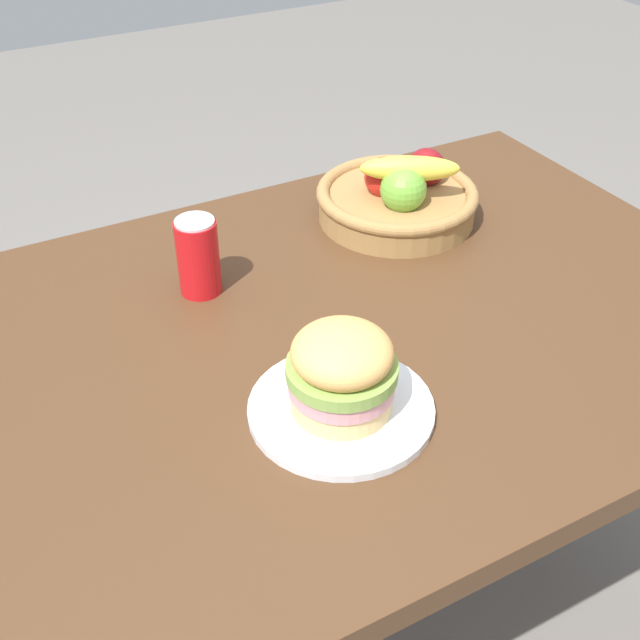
% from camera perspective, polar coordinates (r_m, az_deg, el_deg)
% --- Properties ---
extents(ground_plane, '(8.00, 8.00, 0.00)m').
position_cam_1_polar(ground_plane, '(1.74, -0.16, -20.79)').
color(ground_plane, slate).
extents(dining_table, '(1.40, 0.90, 0.75)m').
position_cam_1_polar(dining_table, '(1.24, -0.22, -4.44)').
color(dining_table, '#4C301C').
rests_on(dining_table, ground_plane).
extents(plate, '(0.24, 0.24, 0.01)m').
position_cam_1_polar(plate, '(1.04, 1.51, -6.38)').
color(plate, white).
rests_on(plate, dining_table).
extents(sandwich, '(0.14, 0.14, 0.12)m').
position_cam_1_polar(sandwich, '(1.00, 1.57, -3.61)').
color(sandwich, '#E5BC75').
rests_on(sandwich, plate).
extents(soda_can, '(0.07, 0.07, 0.13)m').
position_cam_1_polar(soda_can, '(1.24, -8.72, 4.52)').
color(soda_can, red).
rests_on(soda_can, dining_table).
extents(fruit_basket, '(0.29, 0.29, 0.14)m').
position_cam_1_polar(fruit_basket, '(1.44, 5.64, 8.79)').
color(fruit_basket, '#9E7542').
rests_on(fruit_basket, dining_table).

